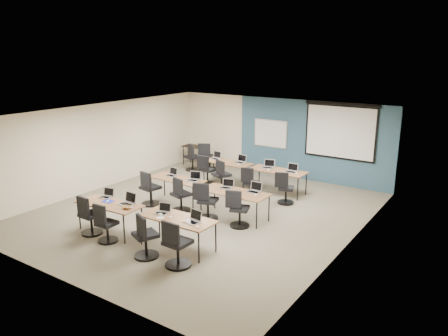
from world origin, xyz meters
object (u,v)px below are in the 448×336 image
Objects in this scene: laptop_4 at (172,174)px; spare_chair_b at (192,160)px; task_chair_9 at (221,178)px; laptop_11 at (292,170)px; task_chair_6 at (206,204)px; task_chair_11 at (285,191)px; training_table_back_right at (278,172)px; laptop_1 at (128,201)px; laptop_8 at (216,157)px; utility_table at (195,148)px; laptop_9 at (241,161)px; laptop_5 at (194,178)px; task_chair_4 at (149,191)px; task_chair_0 at (89,219)px; laptop_7 at (255,190)px; training_table_back_left at (228,163)px; task_chair_2 at (145,240)px; projector_screen at (340,128)px; laptop_10 at (268,166)px; task_chair_10 at (250,185)px; task_chair_5 at (180,198)px; training_table_front_left at (109,205)px; spare_chair_a at (208,159)px; task_chair_8 at (206,172)px; whiteboard at (270,134)px; training_table_mid_right at (234,193)px; laptop_3 at (193,219)px; task_chair_3 at (176,248)px; laptop_6 at (227,186)px; training_table_mid_left at (178,180)px; task_chair_7 at (238,212)px; task_chair_1 at (105,227)px; training_table_front_right at (177,220)px.

spare_chair_b is at bearing 123.73° from laptop_4.
laptop_11 is (1.98, 0.87, 0.37)m from task_chair_9.
task_chair_6 is 1.06× the size of task_chair_11.
laptop_1 is (-1.59, -4.73, 0.11)m from training_table_back_right.
utility_table is at bearing 155.96° from laptop_8.
task_chair_11 is (2.21, 3.96, -0.40)m from laptop_1.
laptop_8 is 0.97m from laptop_9.
laptop_8 reaches higher than laptop_5.
task_chair_4 reaches higher than spare_chair_b.
task_chair_6 reaches higher than task_chair_0.
laptop_7 reaches higher than laptop_11.
training_table_back_left is 1.64× the size of task_chair_2.
task_chair_4 is at bearing -127.81° from projector_screen.
laptop_4 is 3.05m from laptop_10.
laptop_4 reaches higher than task_chair_10.
task_chair_5 reaches higher than task_chair_10.
laptop_8 reaches higher than training_table_front_left.
task_chair_5 is at bearing -84.90° from laptop_9.
task_chair_9 reaches higher than spare_chair_a.
task_chair_5 is 3.56m from laptop_11.
training_table_back_right is 1.46m from laptop_9.
task_chair_8 is at bearing -177.03° from task_chair_9.
whiteboard is at bearing 71.16° from laptop_5.
task_chair_4 reaches higher than task_chair_5.
training_table_mid_right is at bearing -89.12° from task_chair_10.
whiteboard reaches higher than task_chair_6.
laptop_3 is 0.33× the size of spare_chair_a.
utility_table is (-4.60, 1.23, -0.13)m from laptop_11.
task_chair_0 is at bearing -179.71° from task_chair_3.
whiteboard is 3.87× the size of laptop_5.
laptop_4 is (-2.33, 0.24, 0.10)m from training_table_mid_right.
training_table_back_right is at bearing 51.08° from laptop_4.
task_chair_3 is 1.03× the size of task_chair_5.
laptop_6 reaches higher than utility_table.
training_table_mid_left is at bearing 176.86° from laptop_5.
task_chair_9 is (0.43, 1.59, -0.26)m from training_table_mid_left.
task_chair_0 is at bearing -76.81° from utility_table.
laptop_8 is (-3.66, -1.69, -1.09)m from projector_screen.
laptop_6 is at bearing 154.65° from training_table_mid_right.
laptop_4 is 0.93× the size of laptop_11.
task_chair_9 is (0.73, 4.53, 0.02)m from task_chair_0.
task_chair_7 is at bearing -45.52° from utility_table.
laptop_6 is 0.31× the size of task_chair_9.
task_chair_7 reaches higher than task_chair_1.
projector_screen is at bearing 86.34° from task_chair_3.
task_chair_3 is 3.04× the size of laptop_9.
task_chair_7 is at bearing 93.89° from task_chair_3.
training_table_front_right and training_table_back_right have the same top height.
task_chair_7 is 5.42m from spare_chair_a.
task_chair_6 reaches higher than laptop_8.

